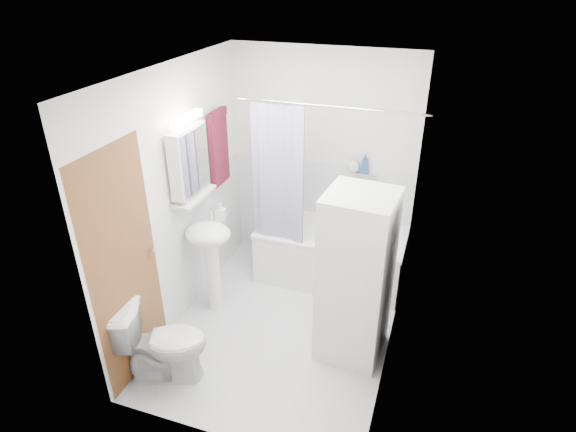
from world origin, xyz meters
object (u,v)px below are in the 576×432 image
(bathtub, at_px, (331,252))
(toilet, at_px, (163,343))
(sink, at_px, (210,247))
(washer_dryer, at_px, (355,278))

(bathtub, height_order, toilet, toilet)
(sink, xyz_separation_m, toilet, (0.03, -0.95, -0.35))
(sink, xyz_separation_m, washer_dryer, (1.43, -0.14, 0.07))
(washer_dryer, relative_size, toilet, 2.17)
(bathtub, distance_m, washer_dryer, 1.19)
(toilet, bearing_deg, washer_dryer, -80.30)
(bathtub, xyz_separation_m, toilet, (-0.95, -1.82, 0.02))
(sink, distance_m, washer_dryer, 1.44)
(sink, distance_m, toilet, 1.02)
(bathtub, bearing_deg, toilet, -117.54)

